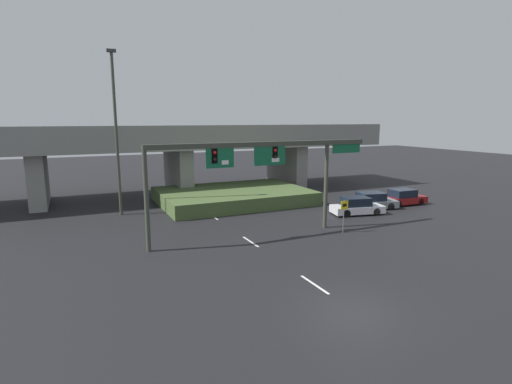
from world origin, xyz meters
TOP-DOWN VIEW (x-y plane):
  - ground_plane at (0.00, 0.00)m, footprint 160.00×160.00m
  - lane_markings at (0.00, 14.12)m, footprint 0.14×24.98m
  - signal_gantry at (0.99, 11.19)m, footprint 15.85×0.44m
  - speed_limit_sign at (6.77, 9.52)m, footprint 0.60×0.11m
  - highway_light_pole_near at (-6.74, 21.71)m, footprint 0.70×0.36m
  - overpass_bridge at (0.00, 29.04)m, footprint 46.14×9.30m
  - grass_embankment at (3.65, 22.47)m, footprint 13.71×9.86m
  - parked_sedan_near_right at (11.17, 13.54)m, footprint 4.58×2.67m
  - parked_sedan_mid_right at (13.78, 14.68)m, footprint 4.52×2.80m
  - parked_sedan_far_right at (17.61, 14.83)m, footprint 4.34×1.94m

SIDE VIEW (x-z plane):
  - ground_plane at x=0.00m, z-range 0.00..0.00m
  - lane_markings at x=0.00m, z-range 0.00..0.01m
  - grass_embankment at x=3.65m, z-range 0.00..1.23m
  - parked_sedan_far_right at x=17.61m, z-range -0.06..1.40m
  - parked_sedan_near_right at x=11.17m, z-range -0.06..1.40m
  - parked_sedan_mid_right at x=13.78m, z-range -0.06..1.42m
  - speed_limit_sign at x=6.77m, z-range 0.36..2.69m
  - overpass_bridge at x=0.00m, z-range 1.42..8.71m
  - signal_gantry at x=0.99m, z-range 1.98..8.39m
  - highway_light_pole_near at x=-6.74m, z-range 0.37..13.60m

